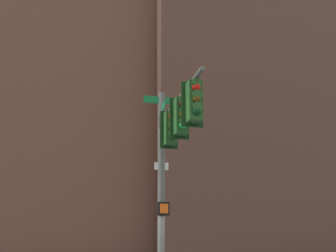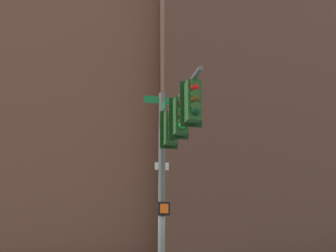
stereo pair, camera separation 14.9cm
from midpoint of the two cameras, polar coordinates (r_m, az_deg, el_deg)
The scene contains 4 objects.
signal_pole_assembly at distance 11.17m, azimuth 0.30°, elevation -2.90°, with size 1.24×4.81×6.57m.
building_brick_nearside at distance 50.92m, azimuth -15.57°, elevation 2.47°, with size 25.78×16.02×35.30m, color brown.
building_brick_midblock at distance 53.12m, azimuth 9.36°, elevation 6.76°, with size 22.81×15.88×44.79m, color #4C3328.
building_glass_tower at distance 74.18m, azimuth 15.86°, elevation 7.81°, with size 27.66×23.76×62.58m, color #8CB2C6.
Camera 1 is at (-2.60, -11.71, 1.84)m, focal length 41.56 mm.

